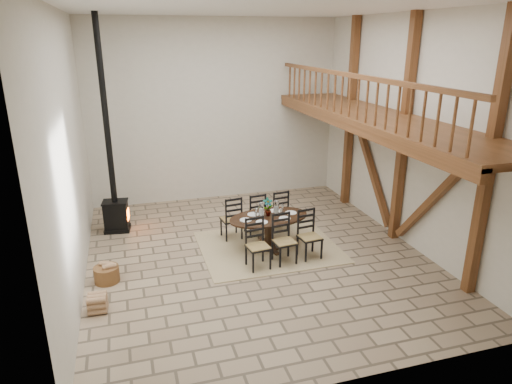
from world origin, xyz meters
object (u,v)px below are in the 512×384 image
object	(u,v)px
wood_stove	(113,186)
dining_table	(269,231)
log_stack	(98,303)
log_basket	(107,274)

from	to	relation	value
wood_stove	dining_table	bearing A→B (deg)	-23.08
wood_stove	log_stack	xyz separation A→B (m)	(-0.35, -3.49, -0.98)
dining_table	log_stack	distance (m)	3.93
dining_table	log_stack	world-z (taller)	dining_table
wood_stove	log_stack	size ratio (longest dim) A/B	14.42
wood_stove	log_basket	distance (m)	2.67
log_basket	log_stack	distance (m)	1.02
log_basket	log_stack	world-z (taller)	log_basket
dining_table	log_basket	world-z (taller)	dining_table
dining_table	log_stack	xyz separation A→B (m)	(-3.60, -1.56, -0.23)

